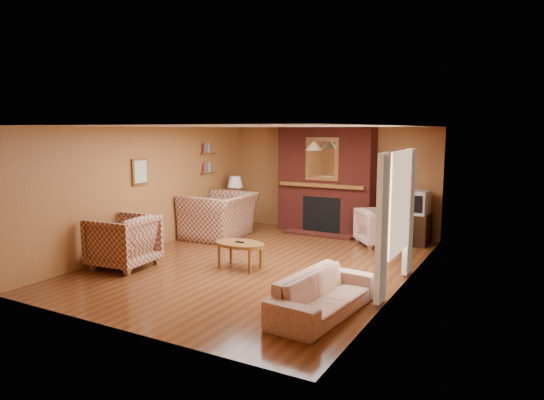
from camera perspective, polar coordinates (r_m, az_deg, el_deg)
The scene contains 20 objects.
floor at distance 8.63m, azimuth -1.47°, elevation -7.49°, with size 6.50×6.50×0.00m, color #4A220F.
ceiling at distance 8.30m, azimuth -1.53°, elevation 8.66°, with size 6.50×6.50×0.00m, color silver.
wall_back at distance 11.28m, azimuth 6.86°, elevation 2.42°, with size 6.50×6.50×0.00m, color #9B5B2F.
wall_front at distance 5.85m, azimuth -17.81°, elevation -3.44°, with size 6.50×6.50×0.00m, color #9B5B2F.
wall_left at distance 9.87m, azimuth -14.14°, elevation 1.38°, with size 6.50×6.50×0.00m, color #9B5B2F.
wall_right at distance 7.45m, azimuth 15.34°, elevation -0.86°, with size 6.50×6.50×0.00m, color #9B5B2F.
fireplace at distance 11.04m, azimuth 6.34°, elevation 2.20°, with size 2.20×0.82×2.40m.
window_right at distance 7.28m, azimuth 14.59°, elevation -1.63°, with size 0.10×1.85×2.00m.
bookshelf at distance 11.25m, azimuth -7.40°, elevation 4.77°, with size 0.09×0.55×0.71m.
botanical_print at distance 9.59m, azimuth -15.28°, elevation 3.24°, with size 0.05×0.40×0.50m.
pendant_light at distance 10.36m, azimuth 4.95°, elevation 6.36°, with size 0.36×0.36×0.48m.
plaid_loveseat at distance 10.67m, azimuth -6.21°, elevation -1.82°, with size 1.48×1.29×0.96m, color maroon.
plaid_armchair at distance 8.70m, azimuth -17.13°, elevation -4.68°, with size 0.96×0.99×0.90m, color maroon.
floral_sofa at distance 6.34m, azimuth 6.09°, elevation -10.95°, with size 1.80×0.70×0.52m, color beige.
floral_armchair at distance 10.11m, azimuth 12.54°, elevation -3.14°, with size 0.81×0.83×0.75m, color beige.
coffee_table at distance 8.26m, azimuth -3.81°, elevation -5.38°, with size 0.91×0.56×0.47m.
side_table at distance 11.67m, azimuth -4.32°, elevation -1.75°, with size 0.47×0.47×0.63m, color brown.
table_lamp at distance 11.57m, azimuth -4.36°, elevation 1.46°, with size 0.38×0.38×0.62m.
tv_stand at distance 10.39m, azimuth 16.38°, elevation -3.29°, with size 0.59×0.53×0.64m, color black.
crt_tv at distance 10.29m, azimuth 16.50°, elevation -0.24°, with size 0.55×0.55×0.48m.
Camera 1 is at (4.19, -7.16, 2.35)m, focal length 32.00 mm.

